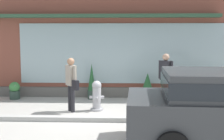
# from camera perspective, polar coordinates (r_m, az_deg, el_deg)

# --- Properties ---
(ground_plane) EXTENTS (60.00, 60.00, 0.00)m
(ground_plane) POSITION_cam_1_polar(r_m,az_deg,el_deg) (8.32, -2.62, -9.13)
(ground_plane) COLOR #B2AFA8
(curb_strip) EXTENTS (14.00, 0.24, 0.12)m
(curb_strip) POSITION_cam_1_polar(r_m,az_deg,el_deg) (8.12, -2.75, -9.10)
(curb_strip) COLOR #B2B2AD
(curb_strip) RESTS_ON ground_plane
(storefront) EXTENTS (14.00, 0.81, 5.16)m
(storefront) POSITION_cam_1_polar(r_m,az_deg,el_deg) (11.20, -1.22, 7.93)
(storefront) COLOR brown
(storefront) RESTS_ON ground_plane
(fire_hydrant) EXTENTS (0.44, 0.41, 0.90)m
(fire_hydrant) POSITION_cam_1_polar(r_m,az_deg,el_deg) (9.18, -2.86, -4.81)
(fire_hydrant) COLOR #B2B2B7
(fire_hydrant) RESTS_ON ground_plane
(pedestrian_with_handbag) EXTENTS (0.46, 0.57, 1.59)m
(pedestrian_with_handbag) POSITION_cam_1_polar(r_m,az_deg,el_deg) (8.99, -7.57, -2.02)
(pedestrian_with_handbag) COLOR #232328
(pedestrian_with_handbag) RESTS_ON ground_plane
(pedestrian_passerby) EXTENTS (0.42, 0.35, 1.66)m
(pedestrian_passerby) POSITION_cam_1_polar(r_m,az_deg,el_deg) (9.90, 9.95, -0.93)
(pedestrian_passerby) COLOR brown
(pedestrian_passerby) RESTS_ON ground_plane
(potted_plant_doorstep) EXTENTS (0.37, 0.37, 0.61)m
(potted_plant_doorstep) POSITION_cam_1_polar(r_m,az_deg,el_deg) (11.33, -17.68, -3.64)
(potted_plant_doorstep) COLOR #33473D
(potted_plant_doorstep) RESTS_ON ground_plane
(potted_plant_window_center) EXTENTS (0.29, 0.29, 1.25)m
(potted_plant_window_center) POSITION_cam_1_polar(r_m,az_deg,el_deg) (10.81, -3.81, -2.26)
(potted_plant_window_center) COLOR #33473D
(potted_plant_window_center) RESTS_ON ground_plane
(potted_plant_low_front) EXTENTS (0.57, 0.57, 0.76)m
(potted_plant_low_front) POSITION_cam_1_polar(r_m,az_deg,el_deg) (11.16, 15.89, -3.30)
(potted_plant_low_front) COLOR #4C4C51
(potted_plant_low_front) RESTS_ON ground_plane
(potted_plant_window_right) EXTENTS (0.49, 0.49, 0.93)m
(potted_plant_window_right) POSITION_cam_1_polar(r_m,az_deg,el_deg) (10.76, 6.62, -3.15)
(potted_plant_window_right) COLOR #B7B2A3
(potted_plant_window_right) RESTS_ON ground_plane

